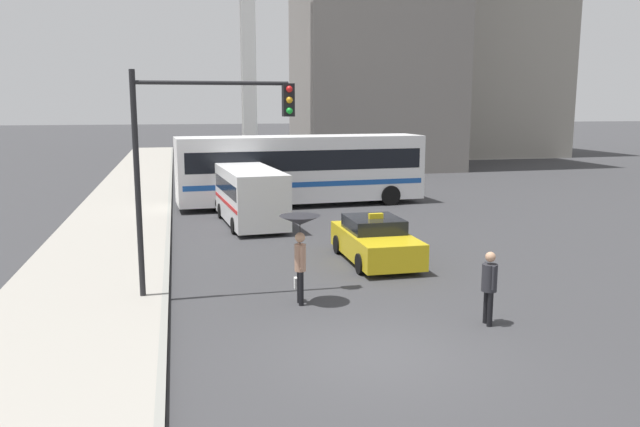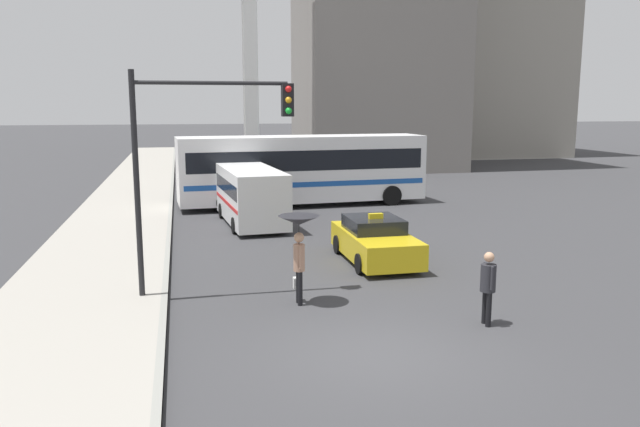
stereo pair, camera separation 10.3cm
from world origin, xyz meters
The scene contains 10 objects.
ground_plane centered at (0.00, 0.00, 0.00)m, with size 300.00×300.00×0.00m, color #38383A.
sidewalk_corner centered at (-6.04, 0.00, 0.08)m, with size 4.18×120.00×0.17m.
taxi centered at (2.18, 7.02, 0.64)m, with size 1.91×4.16×1.51m.
ambulance_van centered at (-0.87, 13.97, 1.26)m, with size 2.43×5.90×2.27m.
city_bus centered at (2.11, 18.26, 1.85)m, with size 11.88×3.21×3.33m.
pedestrian_with_umbrella centered at (-0.90, 3.40, 1.75)m, with size 0.99×0.99×2.19m.
pedestrian_man centered at (2.85, 1.05, 0.98)m, with size 0.37×0.49×1.65m.
traffic_light centered at (-3.10, 4.42, 3.92)m, with size 3.88×0.38×5.61m.
building_tower_far centered at (23.89, 44.90, 11.50)m, with size 15.54×10.68×23.00m.
monument_cross centered at (1.07, 30.39, 9.68)m, with size 7.51×0.90×17.06m.
Camera 1 is at (-3.71, -10.94, 4.79)m, focal length 35.00 mm.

